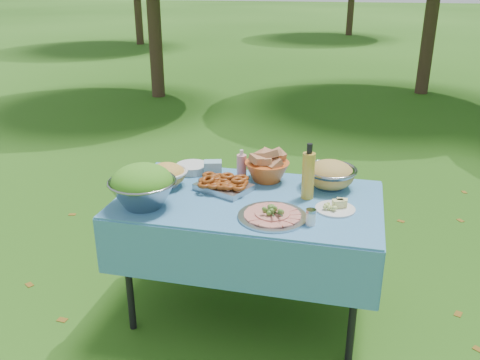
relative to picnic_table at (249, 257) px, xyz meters
name	(u,v)px	position (x,y,z in m)	size (l,w,h in m)	color
ground	(248,310)	(0.00, 0.00, -0.38)	(80.00, 80.00, 0.00)	#16390A
picnic_table	(249,257)	(0.00, 0.00, 0.00)	(1.46, 0.86, 0.76)	#7AC9EB
salad_bowl	(142,186)	(-0.53, -0.24, 0.50)	(0.36, 0.36, 0.24)	gray
pasta_bowl_white	(166,175)	(-0.51, 0.06, 0.45)	(0.25, 0.25, 0.14)	silver
plate_stack	(192,168)	(-0.44, 0.32, 0.41)	(0.21, 0.21, 0.05)	silver
wipes_box	(213,169)	(-0.29, 0.27, 0.43)	(0.11, 0.08, 0.10)	#86BAD0
sanitizer_bottle	(242,163)	(-0.12, 0.31, 0.47)	(0.06, 0.06, 0.17)	pink
bread_bowl	(267,166)	(0.05, 0.28, 0.47)	(0.27, 0.27, 0.18)	#CA561D
pasta_bowl_steel	(330,174)	(0.43, 0.26, 0.46)	(0.31, 0.31, 0.16)	gray
fried_tray	(224,184)	(-0.17, 0.08, 0.42)	(0.30, 0.21, 0.07)	#A9A8AD
charcuterie_platter	(272,210)	(0.17, -0.22, 0.42)	(0.36, 0.36, 0.08)	#A4A8AC
oil_bottle	(308,171)	(0.32, 0.08, 0.54)	(0.07, 0.07, 0.32)	gold
cheese_plate	(335,205)	(0.48, -0.05, 0.41)	(0.21, 0.21, 0.06)	silver
shaker	(311,217)	(0.37, -0.25, 0.42)	(0.05, 0.05, 0.08)	white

